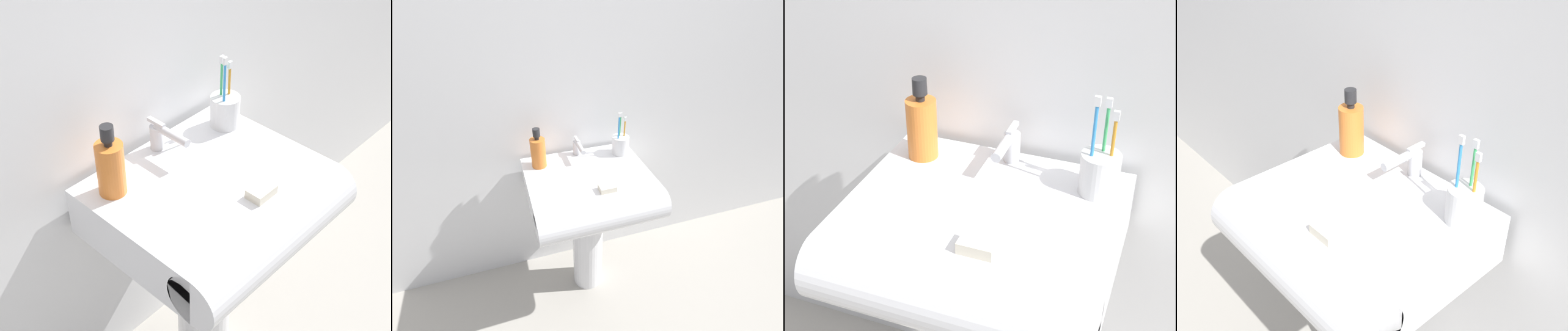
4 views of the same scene
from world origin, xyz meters
The scene contains 5 objects.
sink_basin centered at (0.00, -0.05, 0.67)m, with size 0.55×0.49×0.14m.
faucet centered at (0.00, 0.15, 0.79)m, with size 0.04×0.14×0.09m.
toothbrush_cup centered at (0.20, 0.12, 0.79)m, with size 0.08×0.08×0.22m.
soap_bottle centered at (-0.19, 0.12, 0.82)m, with size 0.07×0.07×0.19m.
bar_soap centered at (0.04, -0.15, 0.75)m, with size 0.07×0.05×0.02m, color silver.
Camera 3 is at (0.33, -0.92, 1.45)m, focal length 55.00 mm.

